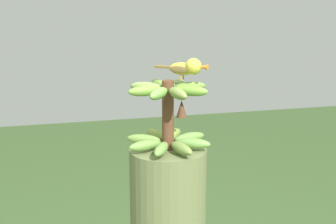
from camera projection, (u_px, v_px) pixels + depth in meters
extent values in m
cylinder|color=brown|center=(168.00, 115.00, 1.68)|extent=(0.04, 0.04, 0.24)
ellipsoid|color=#6B9642|center=(189.00, 137.00, 1.75)|extent=(0.13, 0.07, 0.04)
ellipsoid|color=olive|center=(174.00, 134.00, 1.79)|extent=(0.09, 0.12, 0.04)
ellipsoid|color=olive|center=(156.00, 135.00, 1.78)|extent=(0.07, 0.13, 0.04)
ellipsoid|color=#739945|center=(144.00, 139.00, 1.73)|extent=(0.12, 0.09, 0.04)
ellipsoid|color=#6E9945|center=(145.00, 145.00, 1.66)|extent=(0.13, 0.07, 0.04)
ellipsoid|color=#709B46|center=(161.00, 149.00, 1.62)|extent=(0.09, 0.12, 0.04)
ellipsoid|color=olive|center=(181.00, 148.00, 1.63)|extent=(0.07, 0.13, 0.04)
ellipsoid|color=#70A049|center=(193.00, 143.00, 1.68)|extent=(0.12, 0.09, 0.04)
ellipsoid|color=#6FA247|center=(159.00, 93.00, 1.59)|extent=(0.10, 0.12, 0.04)
ellipsoid|color=olive|center=(178.00, 93.00, 1.59)|extent=(0.05, 0.13, 0.04)
ellipsoid|color=#70A039|center=(190.00, 91.00, 1.63)|extent=(0.12, 0.10, 0.04)
ellipsoid|color=olive|center=(190.00, 87.00, 1.69)|extent=(0.13, 0.05, 0.04)
ellipsoid|color=#72904B|center=(177.00, 85.00, 1.73)|extent=(0.10, 0.12, 0.04)
ellipsoid|color=olive|center=(159.00, 85.00, 1.73)|extent=(0.05, 0.13, 0.04)
ellipsoid|color=#7A9A4A|center=(146.00, 87.00, 1.69)|extent=(0.12, 0.10, 0.04)
ellipsoid|color=olive|center=(146.00, 91.00, 1.63)|extent=(0.13, 0.05, 0.04)
cone|color=brown|center=(182.00, 109.00, 1.68)|extent=(0.04, 0.04, 0.06)
cylinder|color=#C68933|center=(181.00, 78.00, 1.65)|extent=(0.01, 0.01, 0.02)
cylinder|color=#C68933|center=(183.00, 77.00, 1.67)|extent=(0.01, 0.01, 0.02)
ellipsoid|color=gold|center=(182.00, 69.00, 1.65)|extent=(0.09, 0.08, 0.04)
ellipsoid|color=brown|center=(179.00, 70.00, 1.64)|extent=(0.06, 0.05, 0.03)
ellipsoid|color=brown|center=(183.00, 68.00, 1.67)|extent=(0.06, 0.05, 0.03)
cube|color=brown|center=(163.00, 67.00, 1.68)|extent=(0.06, 0.05, 0.01)
sphere|color=gold|center=(193.00, 66.00, 1.64)|extent=(0.05, 0.05, 0.05)
sphere|color=black|center=(197.00, 64.00, 1.65)|extent=(0.01, 0.01, 0.01)
cone|color=orange|center=(203.00, 67.00, 1.62)|extent=(0.03, 0.03, 0.02)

